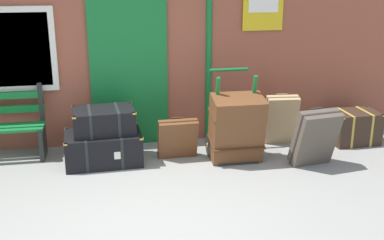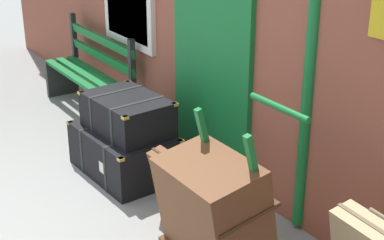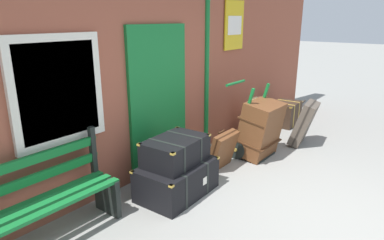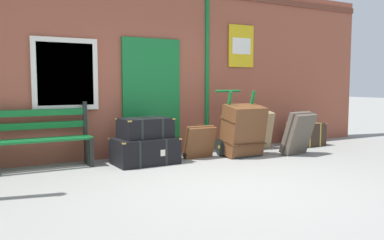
# 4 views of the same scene
# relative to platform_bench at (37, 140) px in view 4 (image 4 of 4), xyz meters

# --- Properties ---
(ground_plane) EXTENTS (60.00, 60.00, 0.00)m
(ground_plane) POSITION_rel_platform_bench_xyz_m (1.99, -2.16, -0.44)
(ground_plane) COLOR gray
(brick_facade) EXTENTS (10.40, 0.35, 3.20)m
(brick_facade) POSITION_rel_platform_bench_xyz_m (1.99, 0.44, 1.15)
(brick_facade) COLOR brown
(brick_facade) RESTS_ON ground
(platform_bench) EXTENTS (1.60, 0.43, 1.01)m
(platform_bench) POSITION_rel_platform_bench_xyz_m (0.00, 0.00, 0.00)
(platform_bench) COLOR #146B2D
(platform_bench) RESTS_ON ground
(steamer_trunk_base) EXTENTS (1.04, 0.69, 0.43)m
(steamer_trunk_base) POSITION_rel_platform_bench_xyz_m (1.59, -0.41, -0.23)
(steamer_trunk_base) COLOR black
(steamer_trunk_base) RESTS_ON ground
(steamer_trunk_middle) EXTENTS (0.85, 0.61, 0.33)m
(steamer_trunk_middle) POSITION_rel_platform_bench_xyz_m (1.61, -0.37, 0.14)
(steamer_trunk_middle) COLOR black
(steamer_trunk_middle) RESTS_ON steamer_trunk_base
(porters_trolley) EXTENTS (0.71, 0.67, 1.18)m
(porters_trolley) POSITION_rel_platform_bench_xyz_m (3.35, -0.47, -0.18)
(porters_trolley) COLOR black
(porters_trolley) RESTS_ON ground
(large_brown_trunk) EXTENTS (0.70, 0.58, 0.94)m
(large_brown_trunk) POSITION_rel_platform_bench_xyz_m (3.35, -0.65, 0.03)
(large_brown_trunk) COLOR brown
(large_brown_trunk) RESTS_ON ground
(suitcase_umber) EXTENTS (0.49, 0.34, 0.76)m
(suitcase_umber) POSITION_rel_platform_bench_xyz_m (4.17, -0.12, -0.07)
(suitcase_umber) COLOR tan
(suitcase_umber) RESTS_ON ground
(suitcase_slate) EXTENTS (0.55, 0.30, 0.59)m
(suitcase_slate) POSITION_rel_platform_bench_xyz_m (2.59, -0.44, -0.16)
(suitcase_slate) COLOR brown
(suitcase_slate) RESTS_ON ground
(suitcase_charcoal) EXTENTS (0.61, 0.51, 0.80)m
(suitcase_charcoal) POSITION_rel_platform_bench_xyz_m (4.32, -1.01, -0.05)
(suitcase_charcoal) COLOR #51473D
(suitcase_charcoal) RESTS_ON ground
(corner_trunk) EXTENTS (0.71, 0.52, 0.49)m
(corner_trunk) POSITION_rel_platform_bench_xyz_m (5.26, -0.27, -0.20)
(corner_trunk) COLOR #332319
(corner_trunk) RESTS_ON ground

